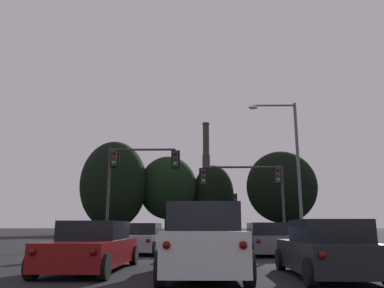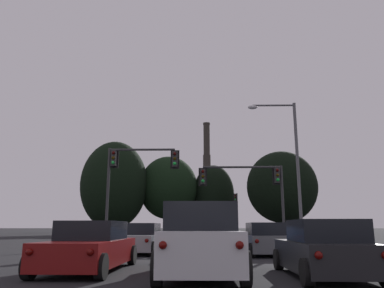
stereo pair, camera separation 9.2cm
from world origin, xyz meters
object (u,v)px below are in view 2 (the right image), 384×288
Objects in this scene: pickup_truck_center_lane_front at (204,236)px; suv_center_lane_second at (200,241)px; hatchback_right_lane_second at (323,250)px; sedan_left_lane_front at (140,239)px; traffic_light_overhead_left at (131,171)px; hatchback_right_lane_front at (265,240)px; street_lamp at (290,157)px; sedan_left_lane_second at (90,247)px; smokestack at (207,186)px; traffic_light_overhead_right at (253,184)px; traffic_light_far_right at (236,207)px.

suv_center_lane_second is at bearing -91.93° from pickup_truck_center_lane_front.
hatchback_right_lane_second is 0.87× the size of sedan_left_lane_front.
hatchback_right_lane_second is 16.55m from traffic_light_overhead_left.
hatchback_right_lane_second is 8.83m from pickup_truck_center_lane_front.
hatchback_right_lane_front is 0.44× the size of street_lamp.
traffic_light_overhead_left is (-4.64, 5.79, 4.00)m from pickup_truck_center_lane_front.
traffic_light_overhead_left is (-7.40, 6.49, 4.14)m from hatchback_right_lane_front.
hatchback_right_lane_second is at bearing -61.71° from traffic_light_overhead_left.
hatchback_right_lane_front and hatchback_right_lane_second have the same top height.
pickup_truck_center_lane_front is 1.16× the size of sedan_left_lane_front.
hatchback_right_lane_front is 0.75× the size of pickup_truck_center_lane_front.
sedan_left_lane_second is 0.51× the size of street_lamp.
sedan_left_lane_second is 0.10× the size of smokestack.
sedan_left_lane_front is 146.62m from smokestack.
suv_center_lane_second is (-2.96, -7.28, 0.23)m from hatchback_right_lane_front.
pickup_truck_center_lane_front is 0.95× the size of traffic_light_overhead_right.
hatchback_right_lane_front is 42.37m from traffic_light_far_right.
traffic_light_overhead_right is at bearing 63.43° from pickup_truck_center_lane_front.
traffic_light_overhead_left reaches higher than sedan_left_lane_second.
hatchback_right_lane_front is 147.65m from smokestack.
street_lamp reaches higher than hatchback_right_lane_front.
traffic_light_far_right is 37.08m from traffic_light_overhead_left.
street_lamp is 140.95m from smokestack.
sedan_left_lane_front and sedan_left_lane_second have the same top height.
traffic_light_overhead_left is at bearing -171.54° from traffic_light_overhead_right.
smokestack is (6.56, 152.80, 17.91)m from sedan_left_lane_second.
hatchback_right_lane_front is 8.47m from street_lamp.
pickup_truck_center_lane_front is 9.26m from street_lamp.
hatchback_right_lane_front is 0.84× the size of suv_center_lane_second.
hatchback_right_lane_second is at bearing -6.37° from suv_center_lane_second.
sedan_left_lane_second is at bearing -135.54° from hatchback_right_lane_front.
sedan_left_lane_front is 7.41m from sedan_left_lane_second.
pickup_truck_center_lane_front reaches higher than sedan_left_lane_front.
sedan_left_lane_second is at bearing -100.58° from traffic_light_far_right.
hatchback_right_lane_second is 155.21m from smokestack.
sedan_left_lane_front is 42.03m from traffic_light_far_right.
street_lamp is (5.65, 5.52, 4.83)m from pickup_truck_center_lane_front.
traffic_light_overhead_right is at bearing 64.95° from sedan_left_lane_second.
traffic_light_far_right is (2.65, 49.74, 3.54)m from hatchback_right_lane_second.
traffic_light_far_right reaches higher than traffic_light_overhead_left.
hatchback_right_lane_second is at bearing -11.01° from sedan_left_lane_second.
smokestack reaches higher than traffic_light_overhead_left.
traffic_light_overhead_right is (-2.20, -34.44, -0.12)m from traffic_light_far_right.
sedan_left_lane_front is (-5.87, 1.16, 0.00)m from hatchback_right_lane_front.
traffic_light_far_right is at bearing 82.89° from suv_center_lane_second.
street_lamp reaches higher than traffic_light_far_right.
traffic_light_overhead_left is (-4.44, 13.78, 3.91)m from suv_center_lane_second.
pickup_truck_center_lane_front is at bearing -135.68° from street_lamp.
hatchback_right_lane_second is 6.53m from sedan_left_lane_second.
street_lamp is at bearing -88.97° from smokestack.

